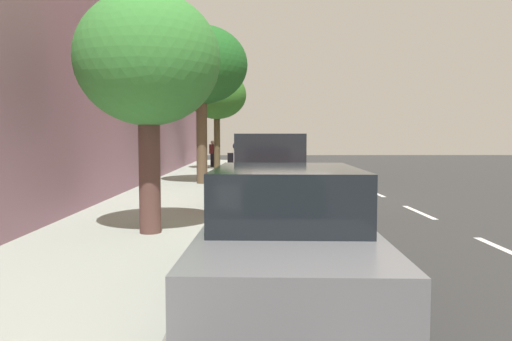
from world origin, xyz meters
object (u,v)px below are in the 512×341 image
at_px(parked_suv_white_nearest, 254,150).
at_px(parked_sedan_grey_farthest, 286,236).
at_px(parked_sedan_silver_second, 256,159).
at_px(parked_suv_tan_mid, 260,159).
at_px(parked_pickup_red_far, 269,173).
at_px(street_tree_far_end, 148,62).
at_px(street_tree_near_cyclist, 217,95).
at_px(cyclist_with_backpack, 236,163).
at_px(pedestrian_on_phone, 213,152).
at_px(street_tree_mid_block, 201,66).
at_px(bicycle_at_curb, 243,186).

distance_m(parked_suv_white_nearest, parked_sedan_grey_farthest, 27.85).
height_order(parked_sedan_silver_second, parked_suv_tan_mid, parked_suv_tan_mid).
distance_m(parked_pickup_red_far, parked_sedan_grey_farthest, 7.75).
bearing_deg(parked_sedan_silver_second, parked_pickup_red_far, 90.78).
bearing_deg(parked_pickup_red_far, parked_sedan_silver_second, -89.22).
xyz_separation_m(parked_sedan_grey_farthest, street_tree_far_end, (2.21, -3.39, 2.45)).
bearing_deg(street_tree_far_end, street_tree_near_cyclist, -90.00).
bearing_deg(parked_suv_white_nearest, cyclist_with_backpack, 87.68).
bearing_deg(parked_pickup_red_far, parked_suv_tan_mid, -88.90).
bearing_deg(pedestrian_on_phone, parked_pickup_red_far, 99.74).
height_order(street_tree_mid_block, pedestrian_on_phone, street_tree_mid_block).
distance_m(parked_pickup_red_far, street_tree_mid_block, 6.78).
height_order(parked_sedan_grey_farthest, bicycle_at_curb, parked_sedan_grey_farthest).
bearing_deg(parked_sedan_silver_second, street_tree_mid_block, 74.05).
distance_m(bicycle_at_curb, cyclist_with_backpack, 0.84).
distance_m(parked_pickup_red_far, pedestrian_on_phone, 16.17).
height_order(bicycle_at_curb, pedestrian_on_phone, pedestrian_on_phone).
bearing_deg(parked_suv_tan_mid, street_tree_mid_block, 23.37).
distance_m(parked_pickup_red_far, street_tree_far_end, 5.45).
bearing_deg(cyclist_with_backpack, bicycle_at_curb, 116.67).
relative_size(parked_suv_tan_mid, street_tree_mid_block, 0.81).
relative_size(parked_pickup_red_far, pedestrian_on_phone, 3.41).
height_order(street_tree_near_cyclist, pedestrian_on_phone, street_tree_near_cyclist).
relative_size(parked_suv_tan_mid, bicycle_at_curb, 2.72).
height_order(parked_sedan_silver_second, pedestrian_on_phone, pedestrian_on_phone).
bearing_deg(parked_sedan_silver_second, parked_sedan_grey_farthest, 90.17).
bearing_deg(parked_pickup_red_far, parked_suv_white_nearest, -89.40).
distance_m(street_tree_mid_block, pedestrian_on_phone, 11.27).
xyz_separation_m(street_tree_far_end, pedestrian_on_phone, (0.41, -20.30, -2.20)).
bearing_deg(parked_pickup_red_far, parked_sedan_grey_farthest, 89.17).
xyz_separation_m(parked_suv_white_nearest, cyclist_with_backpack, (0.73, 18.11, 0.03)).
height_order(parked_pickup_red_far, street_tree_near_cyclist, street_tree_near_cyclist).
xyz_separation_m(cyclist_with_backpack, pedestrian_on_phone, (1.79, -13.96, -0.05)).
relative_size(parked_sedan_silver_second, bicycle_at_curb, 2.52).
xyz_separation_m(parked_sedan_silver_second, cyclist_with_backpack, (0.77, 10.78, 0.30)).
xyz_separation_m(bicycle_at_curb, street_tree_mid_block, (1.60, -3.71, 4.15)).
distance_m(cyclist_with_backpack, street_tree_near_cyclist, 12.31).
distance_m(parked_sedan_silver_second, pedestrian_on_phone, 4.09).
bearing_deg(pedestrian_on_phone, street_tree_near_cyclist, 100.92).
relative_size(parked_suv_white_nearest, cyclist_with_backpack, 2.75).
relative_size(parked_pickup_red_far, cyclist_with_backpack, 3.08).
height_order(cyclist_with_backpack, street_tree_far_end, street_tree_far_end).
relative_size(parked_pickup_red_far, street_tree_far_end, 1.24).
bearing_deg(street_tree_near_cyclist, pedestrian_on_phone, -79.08).
bearing_deg(street_tree_near_cyclist, street_tree_mid_block, 90.00).
bearing_deg(street_tree_mid_block, bicycle_at_curb, 113.40).
height_order(bicycle_at_curb, street_tree_far_end, street_tree_far_end).
bearing_deg(street_tree_far_end, parked_suv_white_nearest, -94.94).
relative_size(parked_pickup_red_far, bicycle_at_curb, 3.04).
xyz_separation_m(parked_sedan_grey_farthest, cyclist_with_backpack, (0.83, -9.73, 0.30)).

